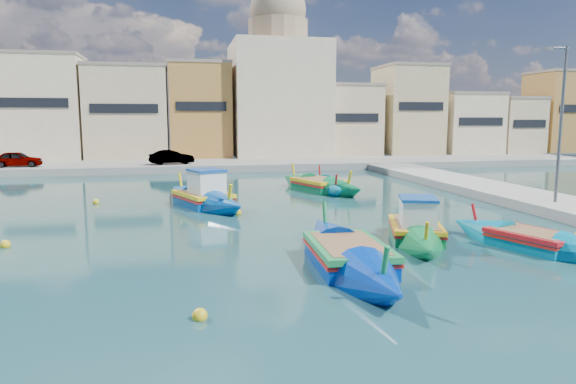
{
  "coord_description": "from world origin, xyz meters",
  "views": [
    {
      "loc": [
        -0.55,
        -15.78,
        4.59
      ],
      "look_at": [
        4.0,
        6.0,
        1.4
      ],
      "focal_mm": 32.0,
      "sensor_mm": 36.0,
      "label": 1
    }
  ],
  "objects_px": {
    "luzzu_turquoise_cabin": "(416,231)",
    "church_block": "(278,83)",
    "luzzu_cyan_mid": "(327,186)",
    "luzzu_blue_south": "(348,258)",
    "luzzu_blue_cabin": "(203,199)",
    "luzzu_green": "(319,186)",
    "luzzu_cyan_south": "(532,243)",
    "quay_street_lamp": "(560,124)"
  },
  "relations": [
    {
      "from": "luzzu_turquoise_cabin",
      "to": "luzzu_blue_cabin",
      "type": "xyz_separation_m",
      "value": [
        -7.66,
        9.25,
        0.06
      ]
    },
    {
      "from": "quay_street_lamp",
      "to": "luzzu_blue_cabin",
      "type": "xyz_separation_m",
      "value": [
        -16.9,
        5.36,
        -3.96
      ]
    },
    {
      "from": "quay_street_lamp",
      "to": "luzzu_cyan_mid",
      "type": "xyz_separation_m",
      "value": [
        -8.75,
        10.04,
        -4.09
      ]
    },
    {
      "from": "quay_street_lamp",
      "to": "luzzu_cyan_mid",
      "type": "bearing_deg",
      "value": 131.06
    },
    {
      "from": "quay_street_lamp",
      "to": "luzzu_cyan_south",
      "type": "distance_m",
      "value": 9.46
    },
    {
      "from": "quay_street_lamp",
      "to": "luzzu_blue_south",
      "type": "relative_size",
      "value": 0.86
    },
    {
      "from": "church_block",
      "to": "luzzu_cyan_mid",
      "type": "bearing_deg",
      "value": -93.12
    },
    {
      "from": "church_block",
      "to": "luzzu_cyan_mid",
      "type": "height_order",
      "value": "church_block"
    },
    {
      "from": "luzzu_green",
      "to": "luzzu_cyan_south",
      "type": "bearing_deg",
      "value": -77.51
    },
    {
      "from": "luzzu_cyan_mid",
      "to": "luzzu_cyan_south",
      "type": "bearing_deg",
      "value": -79.93
    },
    {
      "from": "luzzu_cyan_mid",
      "to": "luzzu_blue_south",
      "type": "height_order",
      "value": "luzzu_blue_south"
    },
    {
      "from": "church_block",
      "to": "quay_street_lamp",
      "type": "bearing_deg",
      "value": -77.65
    },
    {
      "from": "luzzu_cyan_south",
      "to": "luzzu_blue_cabin",
      "type": "bearing_deg",
      "value": 133.7
    },
    {
      "from": "quay_street_lamp",
      "to": "luzzu_green",
      "type": "height_order",
      "value": "quay_street_lamp"
    },
    {
      "from": "luzzu_turquoise_cabin",
      "to": "luzzu_blue_cabin",
      "type": "height_order",
      "value": "luzzu_blue_cabin"
    },
    {
      "from": "church_block",
      "to": "luzzu_green",
      "type": "xyz_separation_m",
      "value": [
        -1.94,
        -24.32,
        -8.12
      ]
    },
    {
      "from": "church_block",
      "to": "luzzu_blue_south",
      "type": "relative_size",
      "value": 2.04
    },
    {
      "from": "church_block",
      "to": "luzzu_blue_south",
      "type": "xyz_separation_m",
      "value": [
        -5.51,
        -40.9,
        -8.13
      ]
    },
    {
      "from": "luzzu_blue_cabin",
      "to": "luzzu_green",
      "type": "height_order",
      "value": "luzzu_blue_cabin"
    },
    {
      "from": "luzzu_blue_cabin",
      "to": "luzzu_green",
      "type": "relative_size",
      "value": 1.0
    },
    {
      "from": "luzzu_turquoise_cabin",
      "to": "church_block",
      "type": "bearing_deg",
      "value": 87.29
    },
    {
      "from": "luzzu_blue_cabin",
      "to": "luzzu_cyan_mid",
      "type": "height_order",
      "value": "luzzu_blue_cabin"
    },
    {
      "from": "church_block",
      "to": "luzzu_blue_cabin",
      "type": "height_order",
      "value": "church_block"
    },
    {
      "from": "luzzu_cyan_mid",
      "to": "luzzu_green",
      "type": "bearing_deg",
      "value": -150.03
    },
    {
      "from": "luzzu_cyan_mid",
      "to": "luzzu_green",
      "type": "relative_size",
      "value": 0.92
    },
    {
      "from": "quay_street_lamp",
      "to": "luzzu_blue_south",
      "type": "height_order",
      "value": "quay_street_lamp"
    },
    {
      "from": "luzzu_green",
      "to": "luzzu_cyan_south",
      "type": "distance_m",
      "value": 16.25
    },
    {
      "from": "luzzu_blue_cabin",
      "to": "luzzu_blue_south",
      "type": "height_order",
      "value": "luzzu_blue_cabin"
    },
    {
      "from": "church_block",
      "to": "luzzu_cyan_south",
      "type": "bearing_deg",
      "value": -87.76
    },
    {
      "from": "luzzu_blue_south",
      "to": "church_block",
      "type": "bearing_deg",
      "value": 82.33
    },
    {
      "from": "church_block",
      "to": "luzzu_blue_cabin",
      "type": "xyz_separation_m",
      "value": [
        -9.46,
        -28.64,
        -8.04
      ]
    },
    {
      "from": "luzzu_green",
      "to": "luzzu_cyan_south",
      "type": "xyz_separation_m",
      "value": [
        3.51,
        -15.86,
        -0.05
      ]
    },
    {
      "from": "luzzu_green",
      "to": "luzzu_blue_south",
      "type": "xyz_separation_m",
      "value": [
        -3.57,
        -16.58,
        -0.01
      ]
    },
    {
      "from": "luzzu_cyan_mid",
      "to": "luzzu_green",
      "type": "distance_m",
      "value": 0.73
    },
    {
      "from": "church_block",
      "to": "quay_street_lamp",
      "type": "height_order",
      "value": "church_block"
    },
    {
      "from": "quay_street_lamp",
      "to": "luzzu_turquoise_cabin",
      "type": "xyz_separation_m",
      "value": [
        -9.24,
        -3.89,
        -4.02
      ]
    },
    {
      "from": "church_block",
      "to": "luzzu_blue_cabin",
      "type": "relative_size",
      "value": 2.18
    },
    {
      "from": "luzzu_cyan_south",
      "to": "quay_street_lamp",
      "type": "bearing_deg",
      "value": 46.49
    },
    {
      "from": "luzzu_blue_south",
      "to": "luzzu_blue_cabin",
      "type": "bearing_deg",
      "value": 107.84
    },
    {
      "from": "church_block",
      "to": "luzzu_green",
      "type": "distance_m",
      "value": 25.71
    },
    {
      "from": "luzzu_cyan_mid",
      "to": "luzzu_turquoise_cabin",
      "type": "bearing_deg",
      "value": -92.0
    },
    {
      "from": "luzzu_turquoise_cabin",
      "to": "luzzu_cyan_mid",
      "type": "xyz_separation_m",
      "value": [
        0.49,
        13.94,
        -0.07
      ]
    }
  ]
}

